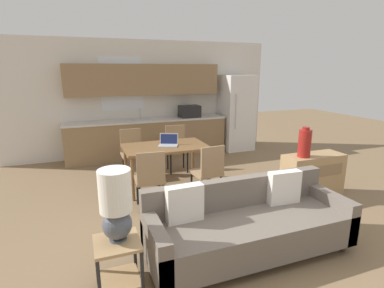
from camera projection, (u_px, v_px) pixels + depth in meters
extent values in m
plane|color=#7F6647|center=(235.00, 258.00, 3.31)|extent=(20.00, 20.00, 0.00)
cube|color=silver|center=(144.00, 98.00, 7.18)|extent=(6.40, 0.06, 2.70)
cube|color=white|center=(122.00, 84.00, 6.89)|extent=(0.98, 0.01, 1.20)
cube|color=#8E704C|center=(148.00, 139.00, 7.10)|extent=(3.71, 0.62, 0.86)
cube|color=silver|center=(148.00, 120.00, 6.99)|extent=(3.74, 0.65, 0.04)
cube|color=#B2B5B7|center=(142.00, 120.00, 6.89)|extent=(0.48, 0.36, 0.01)
cylinder|color=#B7BABC|center=(140.00, 114.00, 7.01)|extent=(0.02, 0.02, 0.24)
cube|color=#8E704C|center=(145.00, 80.00, 6.89)|extent=(3.53, 0.34, 0.70)
cube|color=black|center=(189.00, 111.00, 7.25)|extent=(0.48, 0.36, 0.28)
cube|color=white|center=(236.00, 113.00, 7.68)|extent=(0.75, 0.75, 1.89)
cylinder|color=silver|center=(236.00, 111.00, 7.23)|extent=(0.02, 0.02, 0.85)
cube|color=brown|center=(165.00, 147.00, 5.15)|extent=(1.41, 0.86, 0.04)
cylinder|color=brown|center=(133.00, 179.00, 4.68)|extent=(0.05, 0.05, 0.72)
cylinder|color=brown|center=(208.00, 170.00, 5.13)|extent=(0.05, 0.05, 0.72)
cylinder|color=brown|center=(126.00, 166.00, 5.35)|extent=(0.05, 0.05, 0.72)
cylinder|color=brown|center=(193.00, 158.00, 5.79)|extent=(0.05, 0.05, 0.72)
cylinder|color=#3D2D1E|center=(344.00, 247.00, 3.43)|extent=(0.05, 0.05, 0.10)
cylinder|color=#3D2D1E|center=(152.00, 255.00, 3.29)|extent=(0.05, 0.05, 0.10)
cylinder|color=#3D2D1E|center=(305.00, 221.00, 4.01)|extent=(0.05, 0.05, 0.10)
cube|color=#6B6056|center=(251.00, 233.00, 3.30)|extent=(2.29, 0.80, 0.36)
cube|color=#6B6056|center=(237.00, 206.00, 3.56)|extent=(2.29, 0.14, 0.71)
cube|color=#6B6056|center=(155.00, 247.00, 2.92)|extent=(0.14, 0.80, 0.50)
cube|color=#6B6056|center=(327.00, 211.00, 3.66)|extent=(0.14, 0.80, 0.50)
cube|color=silver|center=(185.00, 203.00, 3.15)|extent=(0.40, 0.13, 0.40)
cube|color=silver|center=(284.00, 187.00, 3.59)|extent=(0.41, 0.14, 0.40)
cube|color=tan|center=(117.00, 243.00, 2.73)|extent=(0.41, 0.41, 0.03)
cube|color=tan|center=(119.00, 279.00, 2.82)|extent=(0.37, 0.37, 0.02)
cube|color=#232326|center=(99.00, 285.00, 2.56)|extent=(0.03, 0.03, 0.48)
cube|color=#232326|center=(142.00, 275.00, 2.68)|extent=(0.03, 0.03, 0.48)
cube|color=#232326|center=(97.00, 260.00, 2.89)|extent=(0.03, 0.03, 0.48)
cube|color=#232326|center=(135.00, 252.00, 3.02)|extent=(0.03, 0.03, 0.48)
cylinder|color=#4C515B|center=(118.00, 239.00, 2.75)|extent=(0.16, 0.16, 0.02)
sphere|color=#4C515B|center=(117.00, 224.00, 2.71)|extent=(0.27, 0.27, 0.27)
cylinder|color=white|center=(115.00, 191.00, 2.63)|extent=(0.29, 0.29, 0.39)
cube|color=tan|center=(312.00, 176.00, 4.83)|extent=(0.99, 0.39, 0.72)
cube|color=olive|center=(322.00, 171.00, 4.62)|extent=(0.80, 0.01, 0.17)
cylinder|color=maroon|center=(305.00, 144.00, 4.58)|extent=(0.19, 0.19, 0.42)
cylinder|color=maroon|center=(306.00, 129.00, 4.53)|extent=(0.11, 0.11, 0.05)
cube|color=#997A56|center=(150.00, 180.00, 4.42)|extent=(0.45, 0.45, 0.04)
cube|color=#997A56|center=(151.00, 168.00, 4.17)|extent=(0.40, 0.06, 0.45)
cylinder|color=black|center=(159.00, 189.00, 4.68)|extent=(0.03, 0.03, 0.43)
cylinder|color=black|center=(137.00, 191.00, 4.59)|extent=(0.03, 0.03, 0.43)
cylinder|color=black|center=(163.00, 198.00, 4.36)|extent=(0.03, 0.03, 0.43)
cylinder|color=black|center=(140.00, 200.00, 4.27)|extent=(0.03, 0.03, 0.43)
cube|color=#997A56|center=(206.00, 173.00, 4.71)|extent=(0.47, 0.47, 0.04)
cube|color=#997A56|center=(213.00, 161.00, 4.49)|extent=(0.40, 0.08, 0.45)
cylinder|color=black|center=(210.00, 181.00, 4.99)|extent=(0.03, 0.03, 0.43)
cylinder|color=black|center=(192.00, 185.00, 4.84)|extent=(0.03, 0.03, 0.43)
cylinder|color=black|center=(221.00, 188.00, 4.70)|extent=(0.03, 0.03, 0.43)
cylinder|color=black|center=(202.00, 192.00, 4.55)|extent=(0.03, 0.03, 0.43)
cube|color=#997A56|center=(133.00, 155.00, 5.69)|extent=(0.42, 0.42, 0.04)
cube|color=#997A56|center=(131.00, 140.00, 5.81)|extent=(0.40, 0.03, 0.45)
cylinder|color=black|center=(126.00, 170.00, 5.54)|extent=(0.03, 0.03, 0.43)
cylinder|color=black|center=(144.00, 168.00, 5.65)|extent=(0.03, 0.03, 0.43)
cylinder|color=black|center=(123.00, 165.00, 5.84)|extent=(0.03, 0.03, 0.43)
cylinder|color=black|center=(141.00, 163.00, 5.96)|extent=(0.03, 0.03, 0.43)
cube|color=#997A56|center=(177.00, 150.00, 6.05)|extent=(0.46, 0.46, 0.04)
cube|color=#997A56|center=(175.00, 136.00, 6.17)|extent=(0.40, 0.07, 0.45)
cylinder|color=black|center=(171.00, 164.00, 5.90)|extent=(0.03, 0.03, 0.43)
cylinder|color=black|center=(188.00, 163.00, 5.99)|extent=(0.03, 0.03, 0.43)
cylinder|color=black|center=(168.00, 159.00, 6.22)|extent=(0.03, 0.03, 0.43)
cylinder|color=black|center=(184.00, 158.00, 6.31)|extent=(0.03, 0.03, 0.43)
cube|color=#B7BABC|center=(168.00, 146.00, 5.12)|extent=(0.38, 0.33, 0.02)
cube|color=#B7BABC|center=(169.00, 139.00, 5.21)|extent=(0.31, 0.18, 0.20)
cube|color=navy|center=(169.00, 139.00, 5.20)|extent=(0.28, 0.15, 0.17)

